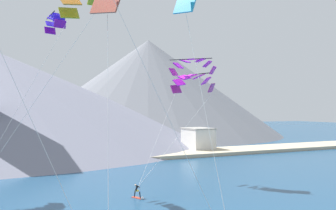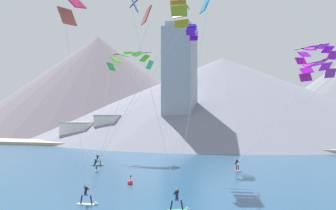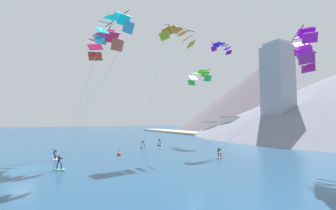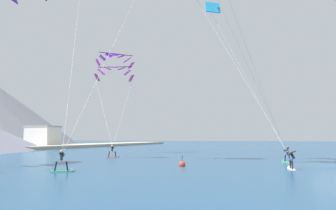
# 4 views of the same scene
# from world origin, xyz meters

# --- Properties ---
(ground_plane) EXTENTS (400.00, 400.00, 0.00)m
(ground_plane) POSITION_xyz_m (0.00, 0.00, 0.00)
(ground_plane) COLOR navy
(kitesurfer_near_lead) EXTENTS (1.05, 1.76, 1.61)m
(kitesurfer_near_lead) POSITION_xyz_m (4.03, 23.85, 0.44)
(kitesurfer_near_lead) COLOR #E54C33
(kitesurfer_near_lead) RESTS_ON ground
(kitesurfer_near_trail) EXTENTS (1.70, 1.23, 1.70)m
(kitesurfer_near_trail) POSITION_xyz_m (2.15, 3.51, 0.48)
(kitesurfer_near_trail) COLOR #33B266
(kitesurfer_near_trail) RESTS_ON ground
(kitesurfer_far_left) EXTENTS (1.21, 1.71, 1.67)m
(kitesurfer_far_left) POSITION_xyz_m (-12.62, 18.67, 0.45)
(kitesurfer_far_left) COLOR #33B266
(kitesurfer_far_left) RESTS_ON ground
(kitesurfer_far_right) EXTENTS (1.78, 0.69, 1.61)m
(kitesurfer_far_right) POSITION_xyz_m (-5.04, 3.15, 0.43)
(kitesurfer_far_right) COLOR white
(kitesurfer_far_right) RESTS_ON ground
(parafoil_kite_near_lead) EXTENTS (11.75, 8.21, 12.86)m
(parafoil_kite_near_lead) POSITION_xyz_m (13.55, 29.31, 13.02)
(parafoil_kite_near_lead) COLOR #AB278B
(parafoil_kite_distant_low_drift) EXTENTS (5.20, 5.62, 2.21)m
(parafoil_kite_distant_low_drift) POSITION_xyz_m (13.55, 29.23, 15.25)
(parafoil_kite_distant_low_drift) COLOR #C819B4
(race_marker_buoy) EXTENTS (0.56, 0.56, 1.02)m
(race_marker_buoy) POSITION_xyz_m (-5.31, 12.01, 0.16)
(race_marker_buoy) COLOR red
(race_marker_buoy) RESTS_ON ground
(shore_building_harbour_front) EXTENTS (5.28, 7.06, 5.25)m
(shore_building_harbour_front) POSITION_xyz_m (31.24, 58.32, 2.63)
(shore_building_harbour_front) COLOR silver
(shore_building_harbour_front) RESTS_ON ground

